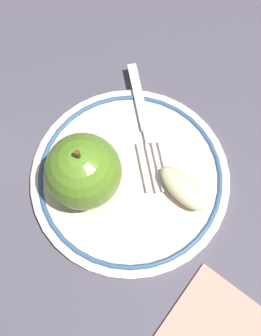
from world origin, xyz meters
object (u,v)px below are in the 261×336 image
at_px(plate, 130,176).
at_px(apple_red_whole, 83,171).
at_px(apple_slice_front, 182,188).
at_px(fork, 144,120).

relative_size(plate, apple_red_whole, 2.54).
xyz_separation_m(apple_slice_front, fork, (0.05, 0.09, -0.01)).
bearing_deg(fork, apple_slice_front, 14.31).
relative_size(plate, apple_slice_front, 3.60).
bearing_deg(apple_red_whole, apple_slice_front, -60.79).
relative_size(plate, fork, 1.65).
height_order(plate, apple_slice_front, apple_slice_front).
bearing_deg(apple_slice_front, apple_red_whole, 44.45).
relative_size(apple_slice_front, fork, 0.46).
xyz_separation_m(plate, apple_slice_front, (0.02, -0.06, 0.02)).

